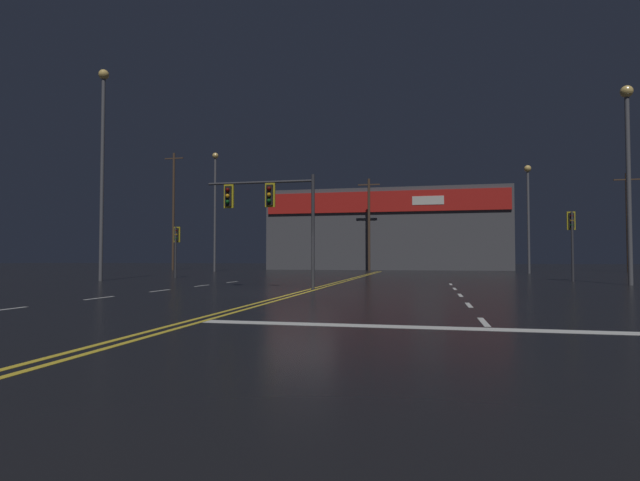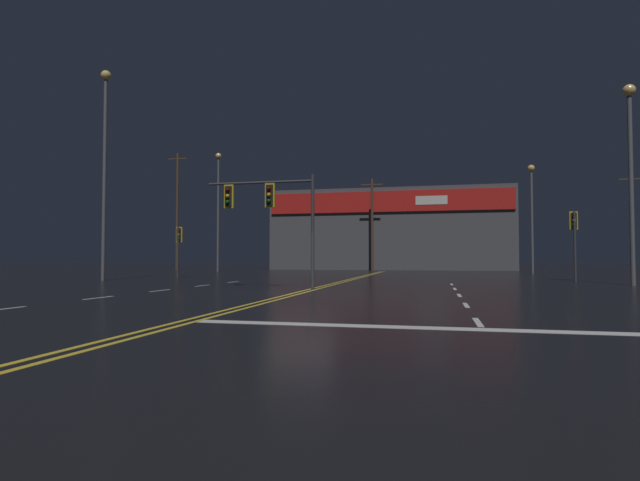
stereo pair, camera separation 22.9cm
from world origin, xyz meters
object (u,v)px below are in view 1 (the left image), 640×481
Objects in this scene: streetlight_far_left at (528,204)px; traffic_signal_corner_northeast at (572,230)px; traffic_signal_corner_northwest at (176,240)px; streetlight_median_approach at (103,149)px; traffic_signal_median at (267,203)px; streetlight_far_right at (215,197)px; streetlight_near_right at (628,157)px.

traffic_signal_corner_northeast is at bearing -92.06° from streetlight_far_left.
traffic_signal_corner_northwest is at bearing -148.58° from streetlight_far_left.
traffic_signal_corner_northeast is 26.13m from streetlight_median_approach.
traffic_signal_median reaches higher than traffic_signal_corner_northwest.
streetlight_far_left is at bearing 0.59° from streetlight_far_right.
traffic_signal_corner_northeast is at bearing 112.16° from streetlight_near_right.
traffic_signal_corner_northeast is at bearing 34.50° from traffic_signal_median.
streetlight_median_approach is 1.32× the size of streetlight_far_left.
traffic_signal_corner_northeast is (23.31, 0.01, 0.39)m from traffic_signal_corner_northwest.
streetlight_median_approach is (-26.79, -1.10, 1.37)m from streetlight_near_right.
traffic_signal_corner_northwest is 25.34m from streetlight_near_right.
streetlight_far_left reaches higher than traffic_signal_corner_northeast.
streetlight_median_approach reaches higher than traffic_signal_corner_northwest.
streetlight_near_right reaches higher than traffic_signal_median.
traffic_signal_median is 0.52× the size of streetlight_far_left.
traffic_signal_median is 17.08m from traffic_signal_corner_northeast.
streetlight_far_left is (25.80, 19.35, -1.56)m from streetlight_median_approach.
traffic_signal_median is at bearing -159.04° from streetlight_near_right.
streetlight_far_right reaches higher than streetlight_far_left.
traffic_signal_median reaches higher than traffic_signal_corner_northeast.
streetlight_median_approach is 1.06× the size of streetlight_far_right.
traffic_signal_corner_northeast is (14.06, 9.67, -0.74)m from traffic_signal_median.
traffic_signal_corner_northeast is 5.10m from streetlight_near_right.
streetlight_near_right is at bearing -32.13° from streetlight_far_right.
streetlight_median_approach is 19.16m from streetlight_far_right.
streetlight_near_right is 26.85m from streetlight_median_approach.
streetlight_far_right is (-3.79, 14.28, 4.58)m from traffic_signal_corner_northwest.
traffic_signal_corner_northwest is at bearing 171.54° from streetlight_near_right.
traffic_signal_corner_northeast is 0.32× the size of streetlight_median_approach.
streetlight_near_right is 33.80m from streetlight_far_right.
streetlight_near_right is at bearing 2.35° from streetlight_median_approach.
traffic_signal_corner_northeast is at bearing 0.02° from traffic_signal_corner_northwest.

